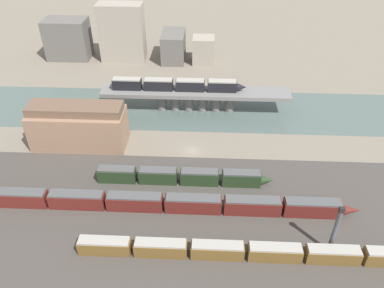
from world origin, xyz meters
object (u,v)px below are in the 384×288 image
train_yard_mid (112,201)px  warehouse_building (79,126)px  train_yard_far (183,176)px  train_on_bridge (178,85)px  signal_tower (335,231)px  train_yard_near (252,252)px

train_yard_mid → warehouse_building: bearing=120.2°
train_yard_mid → train_yard_far: train_yard_mid is taller
train_on_bridge → train_yard_mid: train_on_bridge is taller
warehouse_building → signal_tower: size_ratio=2.09×
train_on_bridge → train_yard_mid: size_ratio=0.38×
signal_tower → train_yard_near: bearing=-171.8°
train_on_bridge → warehouse_building: bearing=-141.7°
train_yard_near → train_yard_far: (-15.24, 21.85, 0.19)m
train_yard_mid → warehouse_building: size_ratio=4.26×
train_yard_near → train_yard_mid: bearing=158.0°
train_on_bridge → warehouse_building: warehouse_building is taller
train_on_bridge → train_yard_near: 61.33m
train_on_bridge → train_yard_far: bearing=-83.9°
train_yard_far → train_yard_mid: bearing=-149.0°
train_on_bridge → train_yard_near: (19.12, -57.85, -7.05)m
train_yard_near → signal_tower: signal_tower is taller
train_yard_far → signal_tower: bearing=-32.2°
train_on_bridge → train_yard_mid: bearing=-104.5°
warehouse_building → train_yard_near: bearing=-39.4°
train_yard_far → signal_tower: size_ratio=3.50×
warehouse_building → signal_tower: bearing=-29.8°
train_yard_near → train_on_bridge: bearing=108.3°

